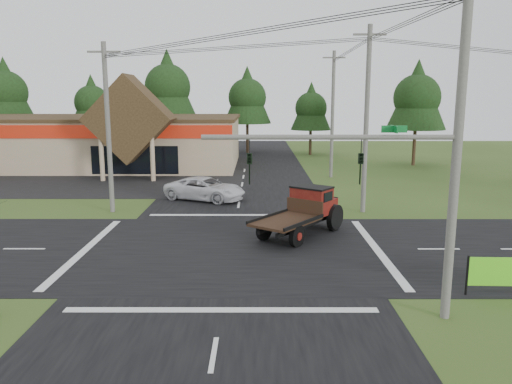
{
  "coord_description": "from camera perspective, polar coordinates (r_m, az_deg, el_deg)",
  "views": [
    {
      "loc": [
        1.23,
        -23.07,
        7.24
      ],
      "look_at": [
        1.19,
        3.24,
        2.2
      ],
      "focal_mm": 35.0,
      "sensor_mm": 36.0,
      "label": 1
    }
  ],
  "objects": [
    {
      "name": "tree_row_e",
      "position": [
        63.44,
        6.31,
        9.69
      ],
      "size": [
        5.04,
        5.04,
        9.09
      ],
      "color": "#332316",
      "rests_on": "ground"
    },
    {
      "name": "tree_row_a",
      "position": [
        70.38,
        -26.72,
        10.37
      ],
      "size": [
        6.72,
        6.72,
        12.12
      ],
      "color": "#332316",
      "rests_on": "ground"
    },
    {
      "name": "cvs_building",
      "position": [
        55.47,
        -17.77,
        5.72
      ],
      "size": [
        30.4,
        18.2,
        9.19
      ],
      "color": "tan",
      "rests_on": "ground"
    },
    {
      "name": "road_ew",
      "position": [
        24.2,
        -2.84,
        -6.54
      ],
      "size": [
        120.0,
        12.0,
        0.02
      ],
      "primitive_type": "cube",
      "color": "black",
      "rests_on": "ground"
    },
    {
      "name": "tree_row_d",
      "position": [
        65.08,
        -1.01,
        10.97
      ],
      "size": [
        6.16,
        6.16,
        11.11
      ],
      "color": "#332316",
      "rests_on": "ground"
    },
    {
      "name": "tree_side_ne",
      "position": [
        55.65,
        17.94,
        10.47
      ],
      "size": [
        6.16,
        6.16,
        11.11
      ],
      "color": "#332316",
      "rests_on": "ground"
    },
    {
      "name": "white_pickup",
      "position": [
        35.62,
        -5.83,
        0.38
      ],
      "size": [
        6.36,
        4.78,
        1.6
      ],
      "primitive_type": "imported",
      "rotation": [
        0.0,
        0.0,
        1.15
      ],
      "color": "silver",
      "rests_on": "ground"
    },
    {
      "name": "utility_pole_nw",
      "position": [
        32.46,
        -16.56,
        7.13
      ],
      "size": [
        2.0,
        0.3,
        10.5
      ],
      "color": "#595651",
      "rests_on": "ground"
    },
    {
      "name": "utility_pole_n",
      "position": [
        45.6,
        8.74,
        8.84
      ],
      "size": [
        2.0,
        0.3,
        11.2
      ],
      "color": "#595651",
      "rests_on": "ground"
    },
    {
      "name": "utility_pole_ne",
      "position": [
        31.82,
        12.51,
        8.16
      ],
      "size": [
        2.0,
        0.3,
        11.5
      ],
      "color": "#595651",
      "rests_on": "ground"
    },
    {
      "name": "tree_row_c",
      "position": [
        65.06,
        -10.07,
        11.99
      ],
      "size": [
        7.28,
        7.28,
        13.13
      ],
      "color": "#332316",
      "rests_on": "ground"
    },
    {
      "name": "parking_apron",
      "position": [
        45.32,
        -19.55,
        1.04
      ],
      "size": [
        28.0,
        14.0,
        0.02
      ],
      "primitive_type": "cube",
      "color": "black",
      "rests_on": "ground"
    },
    {
      "name": "antique_flatbed_truck",
      "position": [
        26.26,
        4.98,
        -2.34
      ],
      "size": [
        5.5,
        6.23,
        2.53
      ],
      "primitive_type": null,
      "rotation": [
        0.0,
        0.0,
        -0.65
      ],
      "color": "#500C0B",
      "rests_on": "ground"
    },
    {
      "name": "road_ns",
      "position": [
        24.2,
        -2.84,
        -6.55
      ],
      "size": [
        12.0,
        120.0,
        0.02
      ],
      "primitive_type": "cube",
      "color": "black",
      "rests_on": "ground"
    },
    {
      "name": "tree_row_b",
      "position": [
        68.44,
        -18.25,
        9.86
      ],
      "size": [
        5.6,
        5.6,
        10.1
      ],
      "color": "#332316",
      "rests_on": "ground"
    },
    {
      "name": "utility_pole_nr",
      "position": [
        16.86,
        22.0,
        4.61
      ],
      "size": [
        2.0,
        0.3,
        11.0
      ],
      "color": "#595651",
      "rests_on": "ground"
    },
    {
      "name": "traffic_signal_mast",
      "position": [
        16.47,
        16.27,
        0.57
      ],
      "size": [
        8.12,
        0.24,
        7.0
      ],
      "color": "#595651",
      "rests_on": "ground"
    },
    {
      "name": "ground",
      "position": [
        24.21,
        -2.84,
        -6.57
      ],
      "size": [
        120.0,
        120.0,
        0.0
      ],
      "primitive_type": "plane",
      "color": "#364E1C",
      "rests_on": "ground"
    }
  ]
}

